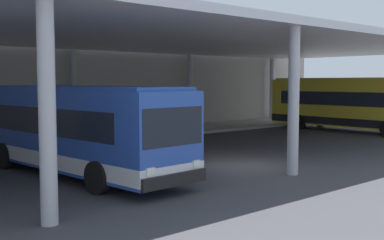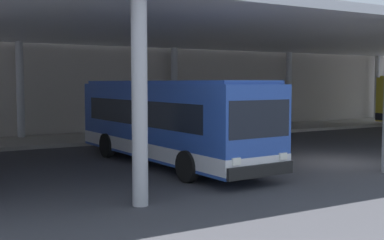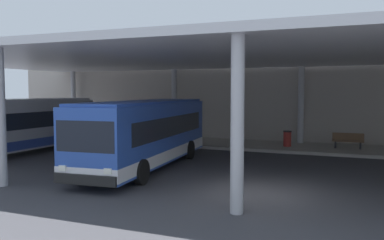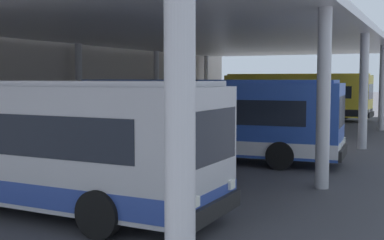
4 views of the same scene
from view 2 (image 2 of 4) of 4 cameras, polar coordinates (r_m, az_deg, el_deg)
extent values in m
plane|color=#3D3D42|center=(19.92, 16.15, -4.74)|extent=(200.00, 200.00, 0.00)
cube|color=#A39E93|center=(29.28, -0.48, -1.51)|extent=(42.00, 4.50, 0.18)
cube|color=#ADA399|center=(32.01, -3.31, 4.99)|extent=(48.00, 1.60, 6.87)
cube|color=silver|center=(23.96, 6.87, 9.87)|extent=(40.00, 17.00, 0.30)
cylinder|color=#B2B2B7|center=(12.25, -6.13, 2.12)|extent=(0.40, 0.40, 5.25)
cylinder|color=#B2B2B7|center=(27.67, -19.37, 3.16)|extent=(0.40, 0.40, 5.25)
cylinder|color=#B2B2B7|center=(30.67, -2.07, 3.50)|extent=(0.40, 0.40, 5.25)
cylinder|color=#B2B2B7|center=(35.87, 11.19, 3.55)|extent=(0.40, 0.40, 5.25)
cylinder|color=#B2B2B7|center=(42.48, 20.73, 3.47)|extent=(0.40, 0.40, 5.25)
cube|color=#284CA8|center=(18.49, -2.83, 0.03)|extent=(3.27, 10.56, 2.70)
cube|color=silver|center=(18.59, -2.82, -3.04)|extent=(3.29, 10.58, 0.50)
cube|color=black|center=(18.60, -3.07, 0.98)|extent=(3.17, 8.69, 0.90)
cube|color=black|center=(14.30, 7.81, 0.12)|extent=(2.30, 0.29, 1.10)
cube|color=black|center=(14.42, 7.98, -5.86)|extent=(2.46, 0.34, 0.36)
cube|color=#2A50B0|center=(18.44, -2.85, 4.41)|extent=(3.04, 10.13, 0.12)
cube|color=yellow|center=(14.29, 7.76, 3.41)|extent=(1.75, 0.25, 0.28)
cube|color=white|center=(13.80, 5.17, -4.82)|extent=(0.29, 0.10, 0.20)
cube|color=white|center=(14.98, 10.55, -4.15)|extent=(0.29, 0.10, 0.20)
cylinder|color=black|center=(15.28, -0.54, -5.43)|extent=(0.35, 1.02, 1.00)
cylinder|color=black|center=(16.72, 6.52, -4.60)|extent=(0.35, 1.02, 1.00)
cylinder|color=black|center=(20.59, -9.86, -2.94)|extent=(0.35, 1.02, 1.00)
cylinder|color=black|center=(21.68, -3.92, -2.51)|extent=(0.35, 1.02, 1.00)
cube|color=brown|center=(30.77, 4.37, -0.22)|extent=(1.80, 0.44, 0.08)
cube|color=brown|center=(30.92, 4.17, 0.26)|extent=(1.80, 0.06, 0.44)
cube|color=#2D2D33|center=(30.41, 3.27, -0.70)|extent=(0.10, 0.36, 0.45)
cube|color=#2D2D33|center=(31.19, 5.44, -0.58)|extent=(0.10, 0.36, 0.45)
cylinder|color=maroon|center=(28.63, -1.08, -0.56)|extent=(0.48, 0.48, 0.90)
cylinder|color=black|center=(28.60, -1.08, 0.42)|extent=(0.52, 0.52, 0.08)
camera|label=1|loc=(0.74, -39.01, 21.09)|focal=45.81mm
camera|label=3|loc=(17.15, 60.79, 3.86)|focal=37.22mm
camera|label=4|loc=(13.13, -80.00, 1.29)|focal=47.63mm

